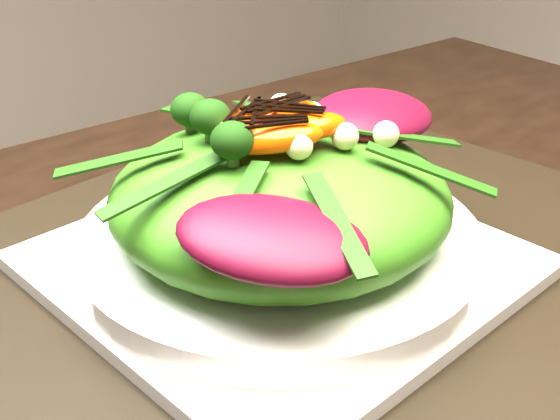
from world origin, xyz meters
TOP-DOWN VIEW (x-y plane):
  - placemat at (0.24, 0.12)m, footprint 0.61×0.50m
  - plate_base at (0.24, 0.12)m, footprint 0.30×0.30m
  - salad_bowl at (0.24, 0.12)m, footprint 0.34×0.34m
  - lettuce_mound at (0.24, 0.12)m, footprint 0.23×0.23m
  - radicchio_leaf at (0.32, 0.12)m, footprint 0.11×0.07m
  - orange_segment at (0.23, 0.14)m, footprint 0.07×0.04m
  - broccoli_floret at (0.19, 0.15)m, footprint 0.05×0.05m
  - macadamia_nut at (0.26, 0.08)m, footprint 0.02×0.02m
  - balsamic_drizzle at (0.23, 0.14)m, footprint 0.04×0.01m

SIDE VIEW (x-z plane):
  - placemat at x=0.24m, z-range 0.75..0.75m
  - plate_base at x=0.24m, z-range 0.75..0.76m
  - salad_bowl at x=0.24m, z-range 0.76..0.78m
  - lettuce_mound at x=0.24m, z-range 0.77..0.85m
  - radicchio_leaf at x=0.32m, z-range 0.83..0.86m
  - macadamia_nut at x=0.26m, z-range 0.84..0.86m
  - orange_segment at x=0.23m, z-range 0.85..0.86m
  - broccoli_floret at x=0.19m, z-range 0.84..0.88m
  - balsamic_drizzle at x=0.23m, z-range 0.86..0.86m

